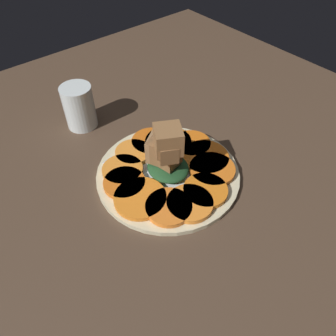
# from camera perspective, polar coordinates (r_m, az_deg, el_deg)

# --- Properties ---
(table_slab) EXTENTS (1.20, 1.20, 0.02)m
(table_slab) POSITION_cam_1_polar(r_m,az_deg,el_deg) (0.64, 0.00, -1.92)
(table_slab) COLOR #4C3828
(table_slab) RESTS_ON ground
(plate) EXTENTS (0.27, 0.27, 0.01)m
(plate) POSITION_cam_1_polar(r_m,az_deg,el_deg) (0.63, 0.00, -1.00)
(plate) COLOR beige
(plate) RESTS_ON table_slab
(carrot_slice_0) EXTENTS (0.09, 0.09, 0.01)m
(carrot_slice_0) POSITION_cam_1_polar(r_m,az_deg,el_deg) (0.58, -4.87, -5.25)
(carrot_slice_0) COLOR orange
(carrot_slice_0) RESTS_ON plate
(carrot_slice_1) EXTENTS (0.08, 0.08, 0.01)m
(carrot_slice_1) POSITION_cam_1_polar(r_m,az_deg,el_deg) (0.57, 0.13, -6.80)
(carrot_slice_1) COLOR orange
(carrot_slice_1) RESTS_ON plate
(carrot_slice_2) EXTENTS (0.08, 0.08, 0.01)m
(carrot_slice_2) POSITION_cam_1_polar(r_m,az_deg,el_deg) (0.57, 3.82, -6.13)
(carrot_slice_2) COLOR orange
(carrot_slice_2) RESTS_ON plate
(carrot_slice_3) EXTENTS (0.08, 0.08, 0.01)m
(carrot_slice_3) POSITION_cam_1_polar(r_m,az_deg,el_deg) (0.59, 6.53, -3.90)
(carrot_slice_3) COLOR orange
(carrot_slice_3) RESTS_ON plate
(carrot_slice_4) EXTENTS (0.09, 0.09, 0.01)m
(carrot_slice_4) POSITION_cam_1_polar(r_m,az_deg,el_deg) (0.63, 7.70, -0.22)
(carrot_slice_4) COLOR orange
(carrot_slice_4) RESTS_ON plate
(carrot_slice_5) EXTENTS (0.09, 0.09, 0.01)m
(carrot_slice_5) POSITION_cam_1_polar(r_m,az_deg,el_deg) (0.65, 6.45, 1.84)
(carrot_slice_5) COLOR orange
(carrot_slice_5) RESTS_ON plate
(carrot_slice_6) EXTENTS (0.08, 0.08, 0.01)m
(carrot_slice_6) POSITION_cam_1_polar(r_m,az_deg,el_deg) (0.68, 4.14, 4.20)
(carrot_slice_6) COLOR orange
(carrot_slice_6) RESTS_ON plate
(carrot_slice_7) EXTENTS (0.10, 0.10, 0.01)m
(carrot_slice_7) POSITION_cam_1_polar(r_m,az_deg,el_deg) (0.68, 0.03, 4.51)
(carrot_slice_7) COLOR orange
(carrot_slice_7) RESTS_ON plate
(carrot_slice_8) EXTENTS (0.08, 0.08, 0.01)m
(carrot_slice_8) POSITION_cam_1_polar(r_m,az_deg,el_deg) (0.68, -2.91, 4.62)
(carrot_slice_8) COLOR orange
(carrot_slice_8) RESTS_ON plate
(carrot_slice_9) EXTENTS (0.07, 0.07, 0.01)m
(carrot_slice_9) POSITION_cam_1_polar(r_m,az_deg,el_deg) (0.66, -6.09, 2.70)
(carrot_slice_9) COLOR orange
(carrot_slice_9) RESTS_ON plate
(carrot_slice_10) EXTENTS (0.08, 0.08, 0.01)m
(carrot_slice_10) POSITION_cam_1_polar(r_m,az_deg,el_deg) (0.63, -7.93, -0.30)
(carrot_slice_10) COLOR orange
(carrot_slice_10) RESTS_ON plate
(carrot_slice_11) EXTENTS (0.08, 0.08, 0.01)m
(carrot_slice_11) POSITION_cam_1_polar(r_m,az_deg,el_deg) (0.61, -7.61, -2.59)
(carrot_slice_11) COLOR orange
(carrot_slice_11) RESTS_ON plate
(center_pile) EXTENTS (0.09, 0.08, 0.12)m
(center_pile) POSITION_cam_1_polar(r_m,az_deg,el_deg) (0.59, -0.41, 2.56)
(center_pile) COLOR #1E4723
(center_pile) RESTS_ON plate
(fork) EXTENTS (0.19, 0.04, 0.00)m
(fork) POSITION_cam_1_polar(r_m,az_deg,el_deg) (0.61, -5.20, -2.52)
(fork) COLOR silver
(fork) RESTS_ON plate
(water_glass) EXTENTS (0.07, 0.07, 0.10)m
(water_glass) POSITION_cam_1_polar(r_m,az_deg,el_deg) (0.75, -15.21, 10.25)
(water_glass) COLOR silver
(water_glass) RESTS_ON table_slab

